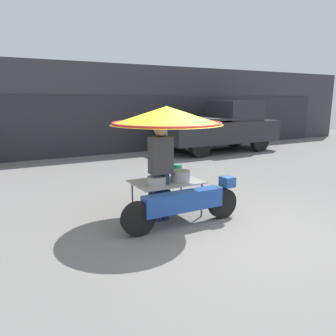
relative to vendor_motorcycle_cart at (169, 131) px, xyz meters
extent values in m
plane|color=slate|center=(0.55, -1.10, -1.53)|extent=(36.00, 36.00, 0.00)
cube|color=#38383D|center=(0.55, 8.16, 0.17)|extent=(28.00, 2.00, 3.40)
cube|color=#28282D|center=(0.55, 7.13, -0.43)|extent=(23.80, 0.06, 2.21)
cylinder|color=black|center=(0.81, -0.50, -1.26)|extent=(0.54, 0.14, 0.54)
cylinder|color=black|center=(-0.82, -0.50, -1.26)|extent=(0.54, 0.14, 0.54)
cube|color=#1E479E|center=(-0.01, -0.50, -1.10)|extent=(1.43, 0.24, 0.32)
cube|color=#234C93|center=(0.90, -0.50, -0.88)|extent=(0.20, 0.24, 0.18)
cylinder|color=black|center=(-0.01, 0.31, -1.29)|extent=(0.48, 0.14, 0.48)
cylinder|color=#515156|center=(0.51, -0.29, -1.22)|extent=(0.03, 0.03, 0.62)
cylinder|color=#515156|center=(0.51, 0.42, -1.22)|extent=(0.03, 0.03, 0.62)
cylinder|color=#515156|center=(-0.52, -0.29, -1.22)|extent=(0.03, 0.03, 0.62)
cylinder|color=#515156|center=(-0.52, 0.42, -1.22)|extent=(0.03, 0.03, 0.62)
cube|color=#9E9EA3|center=(-0.01, 0.06, -0.90)|extent=(1.22, 0.84, 0.02)
cylinder|color=#B2B2B7|center=(-0.01, 0.06, -0.39)|extent=(0.03, 0.03, 1.00)
cone|color=yellow|center=(-0.01, 0.06, 0.27)|extent=(1.94, 1.94, 0.31)
torus|color=red|center=(-0.01, 0.06, 0.13)|extent=(1.89, 1.89, 0.05)
cylinder|color=#939399|center=(-0.28, -0.08, -0.82)|extent=(0.32, 0.32, 0.15)
cylinder|color=#939399|center=(0.21, -0.06, -0.79)|extent=(0.34, 0.34, 0.20)
cylinder|color=#939399|center=(-0.07, 0.23, -0.84)|extent=(0.32, 0.32, 0.09)
cylinder|color=#1E936B|center=(0.33, 0.29, -0.78)|extent=(0.21, 0.21, 0.23)
cylinder|color=navy|center=(-0.29, -0.09, -1.11)|extent=(0.14, 0.14, 0.84)
cylinder|color=navy|center=(-0.11, -0.09, -1.11)|extent=(0.14, 0.14, 0.84)
cube|color=#38383D|center=(-0.20, -0.09, -0.38)|extent=(0.38, 0.22, 0.63)
sphere|color=#A87A5B|center=(-0.20, -0.09, 0.04)|extent=(0.23, 0.23, 0.23)
cylinder|color=black|center=(6.86, 4.83, -1.12)|extent=(0.81, 0.24, 0.81)
cylinder|color=black|center=(6.86, 6.37, -1.12)|extent=(0.81, 0.24, 0.81)
cylinder|color=black|center=(3.96, 4.83, -1.12)|extent=(0.81, 0.24, 0.81)
cylinder|color=black|center=(3.96, 6.37, -1.12)|extent=(0.81, 0.24, 0.81)
cube|color=#28282D|center=(5.41, 5.60, -0.71)|extent=(4.83, 1.82, 0.83)
cube|color=#28282D|center=(6.19, 5.60, 0.09)|extent=(1.64, 1.67, 0.78)
cube|color=#2D2D33|center=(4.45, 5.60, -0.20)|extent=(2.51, 1.74, 0.08)
camera|label=1|loc=(-2.71, -4.90, 0.53)|focal=35.00mm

